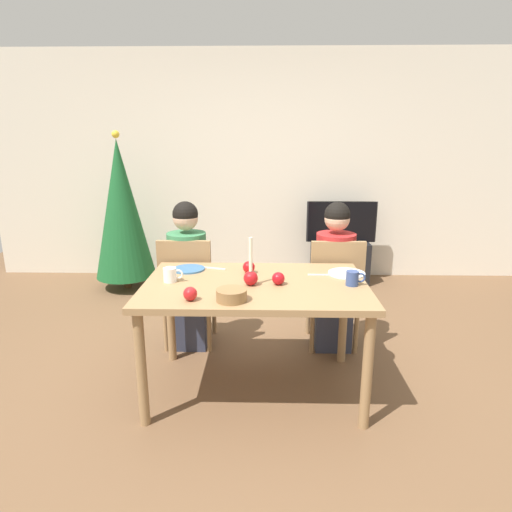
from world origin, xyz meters
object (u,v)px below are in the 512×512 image
Objects in this scene: chair_right at (334,287)px; christmas_tree at (122,210)px; plate_right at (347,273)px; mug_left at (171,275)px; candle_centerpiece at (251,275)px; person_right_child at (334,279)px; tv_stand at (339,261)px; apple_by_right_mug at (190,294)px; plate_left at (189,269)px; bowl_walnuts at (232,295)px; tv at (341,222)px; mug_right at (353,278)px; apple_near_candle at (249,267)px; dining_table at (255,295)px; person_left_child at (188,278)px; chair_left at (188,286)px; apple_by_left_plate at (278,278)px.

christmas_tree is (-2.09, 1.42, 0.37)m from chair_right.
plate_right is 1.16m from mug_left.
christmas_tree reaches higher than candle_centerpiece.
person_right_child reaches higher than tv_stand.
candle_centerpiece reaches higher than apple_by_right_mug.
bowl_walnuts is (0.34, -0.58, 0.03)m from plate_left.
tv is 0.46× the size of christmas_tree.
mug_right reaches higher than apple_near_candle.
apple_near_candle is at bearing -148.02° from chair_right.
plate_right is (-0.32, -2.11, 0.05)m from tv.
apple_near_candle is at bearing 21.61° from mug_left.
candle_centerpiece is (1.47, -2.08, -0.07)m from christmas_tree.
apple_near_candle is (0.49, 0.19, -0.00)m from mug_left.
mug_left is (-0.54, 0.01, 0.13)m from dining_table.
tv is 2.54m from candle_centerpiece.
dining_table is 11.57× the size of mug_right.
tv_stand is at bearing 65.08° from apple_near_candle.
apple_near_candle is (1.45, -1.83, -0.09)m from christmas_tree.
person_left_child reaches higher than plate_right.
candle_centerpiece reaches higher than bowl_walnuts.
mug_right is at bearing -3.44° from dining_table.
plate_left is at bearing -124.40° from tv_stand.
plate_right is at bearing -98.62° from tv.
dining_table is at bearing -48.15° from chair_left.
bowl_walnuts is (0.42, -0.95, 0.21)m from person_left_child.
chair_right is 1.15m from plate_left.
chair_left reaches higher than plate_right.
bowl_walnuts reaches higher than tv_stand.
chair_right is 3.66× the size of plate_right.
christmas_tree is at bearing 145.80° from chair_right.
plate_right is at bearing -21.35° from person_left_child.
person_right_child is 14.81× the size of apple_by_right_mug.
person_right_child is 9.68× the size of mug_right.
mug_left is 0.37m from apple_by_right_mug.
candle_centerpiece is 0.54m from plate_left.
chair_left is 0.89m from candle_centerpiece.
tv is 3.22× the size of plate_right.
person_left_child is at bearing 90.74° from mug_left.
plate_left is 1.08m from plate_right.
apple_by_right_mug reaches higher than bowl_walnuts.
apple_by_left_plate is at bearing -44.38° from person_left_child.
candle_centerpiece reaches higher than chair_left.
dining_table is 1.77× the size of tv.
person_left_child reaches higher than dining_table.
candle_centerpiece is at bearing -175.56° from apple_by_left_plate.
person_right_child is at bearing 34.00° from apple_near_candle.
candle_centerpiece is at bearing -179.08° from mug_right.
tv reaches higher than tv_stand.
christmas_tree reaches higher than person_left_child.
person_left_child is 5.33× the size of plate_left.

